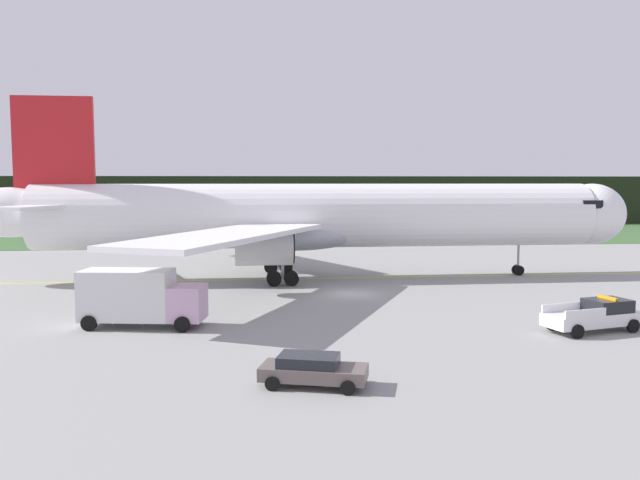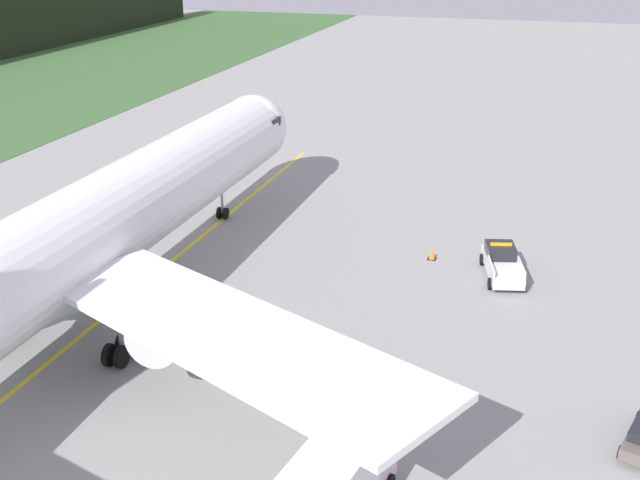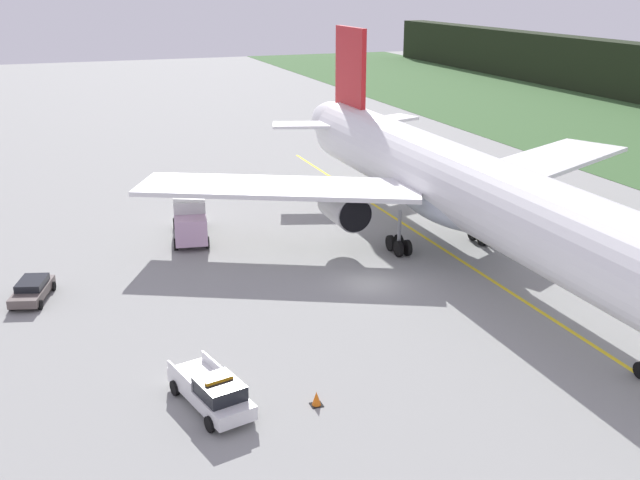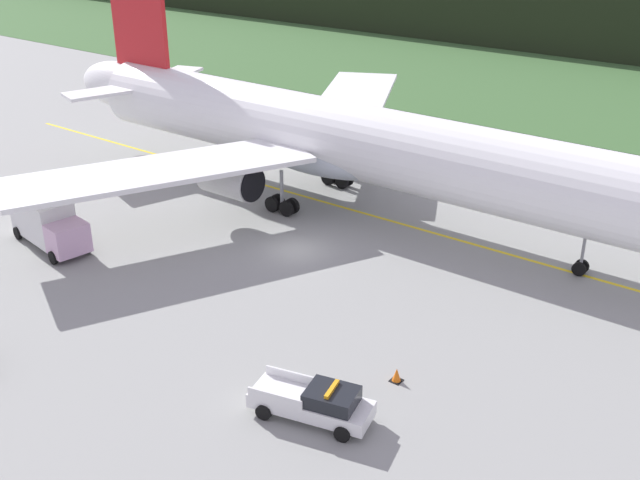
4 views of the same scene
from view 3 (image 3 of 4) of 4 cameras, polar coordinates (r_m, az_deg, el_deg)
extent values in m
plane|color=gray|center=(51.50, 3.83, -3.27)|extent=(320.00, 320.00, 0.00)
cube|color=yellow|center=(56.23, 10.67, -1.62)|extent=(76.12, 0.44, 0.01)
cylinder|color=white|center=(54.58, 11.02, 3.78)|extent=(47.58, 5.57, 5.48)
ellipsoid|color=white|center=(76.81, 1.19, 8.76)|extent=(8.78, 4.13, 4.11)
ellipsoid|color=#AEB8C1|center=(56.94, 9.70, 2.91)|extent=(13.15, 5.78, 3.02)
cube|color=white|center=(67.09, 16.24, 5.57)|extent=(14.56, 21.45, 0.35)
cylinder|color=#AFAFAF|center=(63.01, 14.36, 3.68)|extent=(4.26, 2.67, 2.66)
cylinder|color=black|center=(61.30, 15.49, 3.17)|extent=(0.12, 2.45, 2.45)
cube|color=white|center=(56.72, -3.08, 3.95)|extent=(14.50, 21.47, 0.35)
cylinder|color=#AFAFAF|center=(56.16, 1.82, 2.44)|extent=(4.26, 2.67, 2.66)
cylinder|color=black|center=(54.24, 2.69, 1.83)|extent=(0.12, 2.45, 2.45)
cube|color=red|center=(72.79, 2.27, 12.22)|extent=(6.42, 0.45, 8.77)
cube|color=white|center=(75.40, 4.76, 8.93)|extent=(4.84, 7.63, 0.28)
cube|color=white|center=(72.58, -0.70, 8.60)|extent=(4.81, 7.63, 0.28)
cylinder|color=gray|center=(60.12, 12.08, 1.61)|extent=(0.28, 0.28, 2.74)
cylinder|color=black|center=(59.79, 12.06, 0.14)|extent=(1.20, 0.30, 1.20)
cylinder|color=black|center=(60.16, 12.63, 0.21)|extent=(1.20, 0.30, 1.20)
cylinder|color=black|center=(60.91, 11.37, 0.53)|extent=(1.20, 0.30, 1.20)
cylinder|color=black|center=(61.27, 11.93, 0.61)|extent=(1.20, 0.30, 1.20)
cylinder|color=gray|center=(56.74, 5.96, 0.90)|extent=(0.28, 0.28, 2.74)
cylinder|color=black|center=(56.73, 6.54, -0.58)|extent=(1.20, 0.30, 1.20)
cylinder|color=black|center=(56.43, 5.91, -0.67)|extent=(1.20, 0.30, 1.20)
cylinder|color=black|center=(57.91, 5.93, -0.15)|extent=(1.20, 0.30, 1.20)
cylinder|color=black|center=(57.62, 5.30, -0.23)|extent=(1.20, 0.30, 1.20)
cube|color=silver|center=(37.40, -8.21, -11.24)|extent=(6.01, 3.26, 0.70)
cube|color=black|center=(36.25, -7.53, -10.98)|extent=(2.65, 2.29, 0.70)
cube|color=silver|center=(38.56, -7.90, -9.27)|extent=(2.69, 0.75, 0.45)
cube|color=silver|center=(37.90, -10.45, -9.95)|extent=(2.69, 0.75, 0.45)
cube|color=orange|center=(36.04, -7.56, -10.39)|extent=(0.52, 1.38, 0.16)
cylinder|color=black|center=(36.46, -5.36, -12.61)|extent=(0.80, 0.41, 0.76)
cylinder|color=black|center=(35.71, -8.25, -13.48)|extent=(0.80, 0.41, 0.76)
cylinder|color=black|center=(39.48, -8.12, -10.10)|extent=(0.80, 0.41, 0.76)
cylinder|color=black|center=(38.79, -10.81, -10.82)|extent=(0.80, 0.41, 0.76)
cube|color=#CCA4C6|center=(58.27, -9.64, 0.68)|extent=(2.26, 2.67, 2.00)
cube|color=silver|center=(61.51, -9.77, 2.08)|extent=(5.48, 3.20, 2.88)
cylinder|color=#99999E|center=(60.99, -9.66, 0.43)|extent=(0.78, 0.22, 1.04)
cylinder|color=#99999E|center=(62.95, -9.72, 1.01)|extent=(0.78, 0.22, 1.04)
cylinder|color=black|center=(58.62, -8.41, -0.18)|extent=(0.93, 0.40, 0.90)
cylinder|color=black|center=(58.58, -10.76, -0.32)|extent=(0.93, 0.40, 0.90)
cylinder|color=black|center=(63.69, -8.66, 1.36)|extent=(0.93, 0.40, 0.90)
cylinder|color=black|center=(63.66, -10.82, 1.23)|extent=(0.93, 0.40, 0.90)
cube|color=#5B504C|center=(51.97, -20.75, -3.63)|extent=(4.70, 2.96, 0.55)
cube|color=black|center=(51.99, -20.75, -3.03)|extent=(2.80, 2.21, 0.45)
cylinder|color=black|center=(50.45, -20.20, -4.57)|extent=(0.63, 0.34, 0.60)
cylinder|color=black|center=(51.01, -22.18, -4.57)|extent=(0.63, 0.34, 0.60)
cylinder|color=black|center=(53.17, -19.32, -3.27)|extent=(0.63, 0.34, 0.60)
cylinder|color=black|center=(53.70, -21.20, -3.28)|extent=(0.63, 0.34, 0.60)
cube|color=black|center=(37.47, -0.27, -12.24)|extent=(0.58, 0.58, 0.03)
cone|color=orange|center=(37.28, -0.27, -11.76)|extent=(0.45, 0.45, 0.70)
camera|label=1|loc=(59.03, -47.51, 2.00)|focal=36.14mm
camera|label=2|loc=(81.04, -18.90, 19.33)|focal=45.64mm
camera|label=4|loc=(21.96, -71.54, 14.14)|focal=42.39mm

